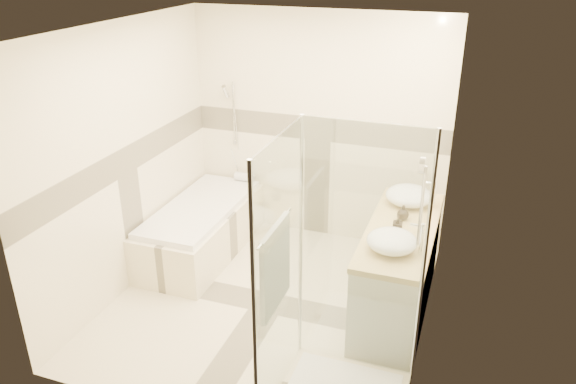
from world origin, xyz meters
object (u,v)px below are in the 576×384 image
(vanity, at_px, (398,269))
(amenity_bottle_a, at_px, (398,226))
(shower_enclosure, at_px, (328,343))
(amenity_bottle_b, at_px, (403,212))
(vessel_sink_far, at_px, (392,241))
(bathtub, at_px, (202,227))
(vessel_sink_near, at_px, (409,196))

(vanity, xyz_separation_m, amenity_bottle_a, (-0.02, -0.15, 0.51))
(shower_enclosure, xyz_separation_m, amenity_bottle_a, (0.27, 1.12, 0.43))
(amenity_bottle_a, height_order, amenity_bottle_b, amenity_bottle_a)
(vessel_sink_far, bearing_deg, amenity_bottle_b, 90.00)
(vanity, distance_m, shower_enclosure, 1.31)
(bathtub, height_order, vessel_sink_near, vessel_sink_near)
(vanity, bearing_deg, vessel_sink_far, -92.71)
(amenity_bottle_b, bearing_deg, vessel_sink_near, 90.00)
(bathtub, bearing_deg, amenity_bottle_b, -5.34)
(bathtub, bearing_deg, vessel_sink_near, 3.71)
(vanity, xyz_separation_m, vessel_sink_far, (-0.02, -0.42, 0.50))
(bathtub, relative_size, shower_enclosure, 0.83)
(bathtub, relative_size, vessel_sink_far, 4.21)
(bathtub, relative_size, vessel_sink_near, 3.95)
(vessel_sink_far, relative_size, amenity_bottle_a, 2.34)
(vessel_sink_near, distance_m, amenity_bottle_b, 0.34)
(bathtub, height_order, vessel_sink_far, vessel_sink_far)
(bathtub, distance_m, amenity_bottle_b, 2.22)
(vessel_sink_near, xyz_separation_m, amenity_bottle_b, (0.00, -0.34, -0.02))
(shower_enclosure, xyz_separation_m, amenity_bottle_b, (0.27, 1.42, 0.41))
(bathtub, relative_size, amenity_bottle_b, 12.56)
(vanity, height_order, shower_enclosure, shower_enclosure)
(vessel_sink_near, xyz_separation_m, amenity_bottle_a, (0.00, -0.64, -0.00))
(bathtub, bearing_deg, vanity, -9.25)
(vessel_sink_far, distance_m, amenity_bottle_a, 0.27)
(bathtub, relative_size, amenity_bottle_a, 9.87)
(shower_enclosure, distance_m, vessel_sink_far, 0.99)
(vanity, bearing_deg, amenity_bottle_a, -97.50)
(amenity_bottle_b, bearing_deg, shower_enclosure, -100.86)
(vessel_sink_near, xyz_separation_m, vessel_sink_far, (0.00, -0.91, -0.01))
(vessel_sink_near, relative_size, vessel_sink_far, 1.07)
(amenity_bottle_a, bearing_deg, vanity, 82.50)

